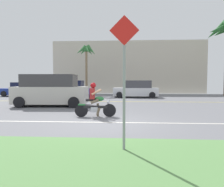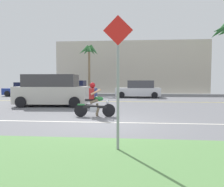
{
  "view_description": "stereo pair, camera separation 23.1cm",
  "coord_description": "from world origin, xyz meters",
  "px_view_note": "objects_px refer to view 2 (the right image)",
  "views": [
    {
      "loc": [
        0.75,
        -7.59,
        1.53
      ],
      "look_at": [
        0.1,
        2.76,
        0.92
      ],
      "focal_mm": 34.02,
      "sensor_mm": 36.0,
      "label": 1
    },
    {
      "loc": [
        0.98,
        -7.57,
        1.53
      ],
      "look_at": [
        0.1,
        2.76,
        0.92
      ],
      "focal_mm": 34.02,
      "sensor_mm": 36.0,
      "label": 2
    }
  ],
  "objects_px": {
    "parked_car_1": "(75,90)",
    "palm_tree_1": "(89,54)",
    "suv_nearby": "(52,91)",
    "street_sign": "(118,71)",
    "parked_car_0": "(28,90)",
    "motorcyclist": "(94,102)",
    "parked_car_2": "(138,89)"
  },
  "relations": [
    {
      "from": "suv_nearby",
      "to": "parked_car_1",
      "type": "bearing_deg",
      "value": 91.71
    },
    {
      "from": "suv_nearby",
      "to": "palm_tree_1",
      "type": "height_order",
      "value": "palm_tree_1"
    },
    {
      "from": "suv_nearby",
      "to": "street_sign",
      "type": "relative_size",
      "value": 1.59
    },
    {
      "from": "parked_car_0",
      "to": "parked_car_2",
      "type": "relative_size",
      "value": 1.09
    },
    {
      "from": "parked_car_0",
      "to": "street_sign",
      "type": "distance_m",
      "value": 19.51
    },
    {
      "from": "parked_car_1",
      "to": "street_sign",
      "type": "distance_m",
      "value": 15.1
    },
    {
      "from": "parked_car_0",
      "to": "palm_tree_1",
      "type": "height_order",
      "value": "palm_tree_1"
    },
    {
      "from": "street_sign",
      "to": "parked_car_0",
      "type": "bearing_deg",
      "value": 121.84
    },
    {
      "from": "parked_car_0",
      "to": "street_sign",
      "type": "xyz_separation_m",
      "value": [
        10.28,
        -16.55,
        1.08
      ]
    },
    {
      "from": "motorcyclist",
      "to": "parked_car_2",
      "type": "height_order",
      "value": "parked_car_2"
    },
    {
      "from": "motorcyclist",
      "to": "parked_car_2",
      "type": "distance_m",
      "value": 11.48
    },
    {
      "from": "parked_car_1",
      "to": "street_sign",
      "type": "bearing_deg",
      "value": -71.66
    },
    {
      "from": "parked_car_0",
      "to": "palm_tree_1",
      "type": "distance_m",
      "value": 7.55
    },
    {
      "from": "parked_car_2",
      "to": "street_sign",
      "type": "xyz_separation_m",
      "value": [
        -1.04,
        -15.7,
        1.01
      ]
    },
    {
      "from": "suv_nearby",
      "to": "palm_tree_1",
      "type": "bearing_deg",
      "value": 88.64
    },
    {
      "from": "parked_car_1",
      "to": "street_sign",
      "type": "relative_size",
      "value": 1.28
    },
    {
      "from": "parked_car_2",
      "to": "palm_tree_1",
      "type": "distance_m",
      "value": 7.37
    },
    {
      "from": "motorcyclist",
      "to": "parked_car_0",
      "type": "height_order",
      "value": "motorcyclist"
    },
    {
      "from": "parked_car_2",
      "to": "motorcyclist",
      "type": "bearing_deg",
      "value": -101.57
    },
    {
      "from": "parked_car_2",
      "to": "palm_tree_1",
      "type": "xyz_separation_m",
      "value": [
        -5.35,
        3.33,
        3.84
      ]
    },
    {
      "from": "parked_car_1",
      "to": "parked_car_2",
      "type": "distance_m",
      "value": 5.95
    },
    {
      "from": "motorcyclist",
      "to": "palm_tree_1",
      "type": "bearing_deg",
      "value": 101.79
    },
    {
      "from": "parked_car_0",
      "to": "parked_car_1",
      "type": "relative_size",
      "value": 1.21
    },
    {
      "from": "parked_car_0",
      "to": "street_sign",
      "type": "bearing_deg",
      "value": -58.16
    },
    {
      "from": "parked_car_1",
      "to": "parked_car_2",
      "type": "height_order",
      "value": "parked_car_2"
    },
    {
      "from": "parked_car_1",
      "to": "palm_tree_1",
      "type": "height_order",
      "value": "palm_tree_1"
    },
    {
      "from": "parked_car_2",
      "to": "palm_tree_1",
      "type": "bearing_deg",
      "value": 148.08
    },
    {
      "from": "parked_car_0",
      "to": "parked_car_1",
      "type": "bearing_deg",
      "value": -22.1
    },
    {
      "from": "parked_car_1",
      "to": "street_sign",
      "type": "height_order",
      "value": "street_sign"
    },
    {
      "from": "parked_car_2",
      "to": "suv_nearby",
      "type": "bearing_deg",
      "value": -127.11
    },
    {
      "from": "parked_car_0",
      "to": "motorcyclist",
      "type": "bearing_deg",
      "value": -53.32
    },
    {
      "from": "motorcyclist",
      "to": "street_sign",
      "type": "height_order",
      "value": "street_sign"
    }
  ]
}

